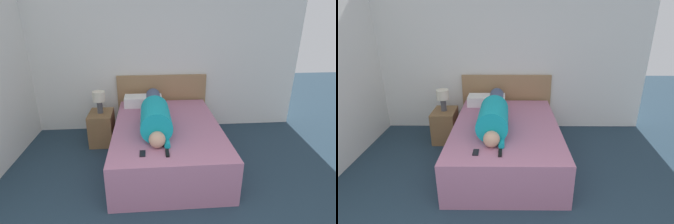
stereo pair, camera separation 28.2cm
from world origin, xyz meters
TOP-DOWN VIEW (x-y plane):
  - wall_back at (0.00, 3.97)m, footprint 5.20×0.06m
  - bed at (0.18, 2.76)m, footprint 1.44×2.09m
  - headboard at (0.18, 3.90)m, footprint 1.56×0.04m
  - nightstand at (-0.82, 3.39)m, footprint 0.36×0.50m
  - table_lamp at (-0.82, 3.39)m, footprint 0.19×0.19m
  - person_lying at (0.02, 2.76)m, footprint 0.38×1.71m
  - pillow_near_headboard at (-0.15, 3.58)m, footprint 0.61×0.31m
  - tv_remote at (0.12, 1.98)m, footprint 0.04×0.15m
  - cell_phone at (-0.15, 2.00)m, footprint 0.06×0.13m

SIDE VIEW (x-z plane):
  - nightstand at x=-0.82m, z-range 0.00..0.52m
  - bed at x=0.18m, z-range 0.00..0.55m
  - headboard at x=0.18m, z-range 0.00..0.98m
  - cell_phone at x=-0.15m, z-range 0.55..0.56m
  - tv_remote at x=0.12m, z-range 0.55..0.57m
  - pillow_near_headboard at x=-0.15m, z-range 0.55..0.71m
  - person_lying at x=0.02m, z-range 0.52..0.91m
  - table_lamp at x=-0.82m, z-range 0.58..0.93m
  - wall_back at x=0.00m, z-range 0.00..2.60m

